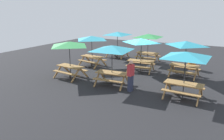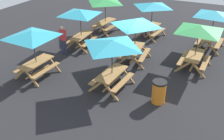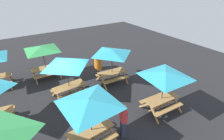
# 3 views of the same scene
# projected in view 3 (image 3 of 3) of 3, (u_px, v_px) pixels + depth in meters

# --- Properties ---
(ground_plane) EXTENTS (29.28, 29.28, 0.00)m
(ground_plane) POSITION_uv_depth(u_px,v_px,m) (68.00, 99.00, 10.06)
(ground_plane) COLOR #232326
(ground_plane) RESTS_ON ground
(picnic_table_0) EXTENTS (2.17, 2.17, 2.34)m
(picnic_table_0) POSITION_uv_depth(u_px,v_px,m) (66.00, 66.00, 9.30)
(picnic_table_0) COLOR #A87A44
(picnic_table_0) RESTS_ON ground
(picnic_table_1) EXTENTS (2.82, 2.82, 2.34)m
(picnic_table_1) POSITION_uv_depth(u_px,v_px,m) (90.00, 105.00, 6.45)
(picnic_table_1) COLOR #A87A44
(picnic_table_1) RESTS_ON ground
(picnic_table_2) EXTENTS (2.14, 2.14, 2.34)m
(picnic_table_2) POSITION_uv_depth(u_px,v_px,m) (112.00, 54.00, 10.76)
(picnic_table_2) COLOR #A87A44
(picnic_table_2) RESTS_ON ground
(picnic_table_5) EXTENTS (2.82, 2.82, 2.34)m
(picnic_table_5) POSITION_uv_depth(u_px,v_px,m) (165.00, 77.00, 8.28)
(picnic_table_5) COLOR #A87A44
(picnic_table_5) RESTS_ON ground
(picnic_table_6) EXTENTS (2.83, 2.83, 2.34)m
(picnic_table_6) POSITION_uv_depth(u_px,v_px,m) (42.00, 51.00, 11.31)
(picnic_table_6) COLOR #A87A44
(picnic_table_6) RESTS_ON ground
(trash_bin_orange) EXTENTS (0.59, 0.59, 0.98)m
(trash_bin_orange) POSITION_uv_depth(u_px,v_px,m) (98.00, 63.00, 13.16)
(trash_bin_orange) COLOR orange
(trash_bin_orange) RESTS_ON ground
(person_standing) EXTENTS (0.30, 0.40, 1.67)m
(person_standing) POSITION_uv_depth(u_px,v_px,m) (123.00, 120.00, 7.30)
(person_standing) COLOR #2D334C
(person_standing) RESTS_ON ground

